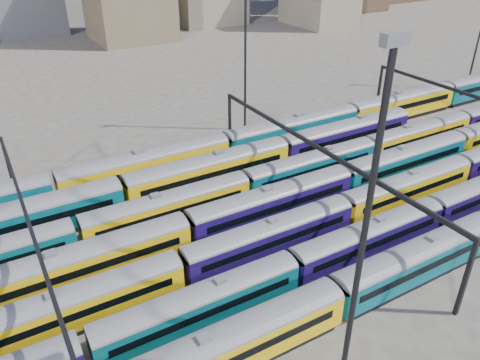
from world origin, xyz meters
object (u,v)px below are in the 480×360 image
rake_2 (270,234)px  mast_2 (362,251)px  rake_0 (418,257)px  rake_1 (369,235)px

rake_2 → mast_2: 21.29m
rake_0 → rake_2: (-9.74, 10.00, -0.06)m
rake_0 → mast_2: bearing=-155.6°
rake_0 → mast_2: 20.44m
mast_2 → rake_1: bearing=40.3°
rake_1 → rake_2: bearing=149.4°
rake_0 → rake_1: 5.17m
rake_2 → mast_2: mast_2 is taller
rake_0 → mast_2: (-15.43, -7.00, 11.43)m
rake_1 → rake_2: 9.81m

